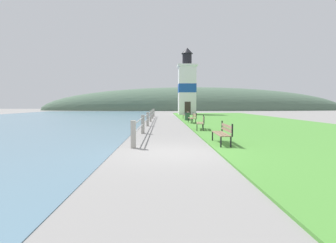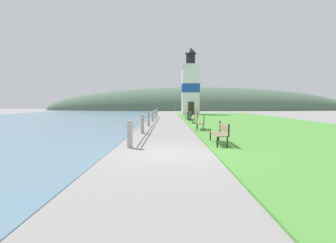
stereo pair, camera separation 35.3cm
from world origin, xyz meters
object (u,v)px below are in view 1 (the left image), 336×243
(park_bench_near, at_px, (223,132))
(park_bench_far, at_px, (193,117))
(trash_bin, at_px, (187,117))
(park_bench_midway, at_px, (201,122))
(park_bench_by_lighthouse, at_px, (187,115))
(lighthouse, at_px, (187,86))

(park_bench_near, height_order, park_bench_far, same)
(trash_bin, bearing_deg, park_bench_midway, -89.88)
(trash_bin, bearing_deg, park_bench_far, -87.67)
(park_bench_by_lighthouse, distance_m, trash_bin, 2.11)
(park_bench_far, xyz_separation_m, trash_bin, (-0.14, 3.51, -0.12))
(park_bench_near, xyz_separation_m, trash_bin, (-0.02, 15.07, -0.12))
(park_bench_midway, bearing_deg, park_bench_by_lighthouse, -82.93)
(park_bench_midway, height_order, park_bench_far, same)
(park_bench_far, bearing_deg, trash_bin, -89.50)
(park_bench_near, height_order, trash_bin, park_bench_near)
(park_bench_midway, distance_m, trash_bin, 9.15)
(park_bench_by_lighthouse, bearing_deg, park_bench_near, 87.02)
(park_bench_midway, bearing_deg, lighthouse, -85.51)
(lighthouse, bearing_deg, park_bench_near, -92.56)
(park_bench_far, distance_m, trash_bin, 3.52)
(park_bench_far, height_order, park_bench_by_lighthouse, same)
(park_bench_midway, xyz_separation_m, trash_bin, (-0.02, 9.15, -0.11))
(trash_bin, bearing_deg, park_bench_by_lighthouse, 86.23)
(park_bench_near, relative_size, park_bench_midway, 1.04)
(park_bench_near, distance_m, park_bench_by_lighthouse, 17.17)
(park_bench_near, bearing_deg, trash_bin, -88.84)
(park_bench_near, relative_size, trash_bin, 2.23)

